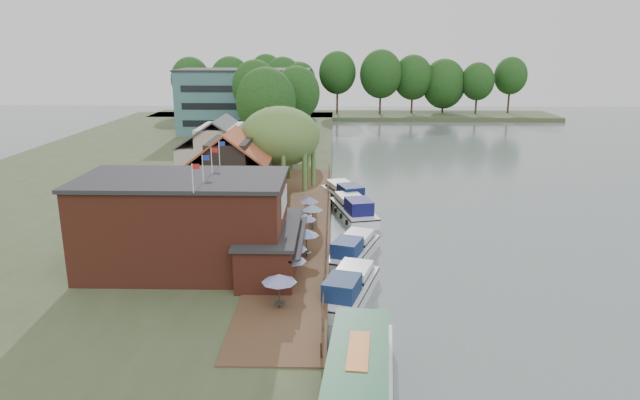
{
  "coord_description": "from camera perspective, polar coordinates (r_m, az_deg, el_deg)",
  "views": [
    {
      "loc": [
        -4.68,
        -41.98,
        17.74
      ],
      "look_at": [
        -6.0,
        12.0,
        3.0
      ],
      "focal_mm": 32.0,
      "sensor_mm": 36.0,
      "label": 1
    }
  ],
  "objects": [
    {
      "name": "umbrella_5",
      "position": [
        53.04,
        -0.77,
        -1.67
      ],
      "size": [
        1.99,
        1.99,
        2.38
      ],
      "primitive_type": null,
      "color": "navy",
      "rests_on": "quay_deck"
    },
    {
      "name": "tour_boat",
      "position": [
        29.99,
        3.75,
        -17.68
      ],
      "size": [
        4.95,
        13.54,
        2.89
      ],
      "primitive_type": null,
      "rotation": [
        0.0,
        0.0,
        -0.09
      ],
      "color": "silver",
      "rests_on": "ground"
    },
    {
      "name": "cruiser_2",
      "position": [
        60.16,
        3.37,
        -0.64
      ],
      "size": [
        5.79,
        10.93,
        2.55
      ],
      "primitive_type": null,
      "rotation": [
        0.0,
        0.0,
        0.24
      ],
      "color": "white",
      "rests_on": "ground"
    },
    {
      "name": "cottage_b",
      "position": [
        68.46,
        -9.87,
        4.53
      ],
      "size": [
        9.6,
        8.6,
        8.5
      ],
      "primitive_type": null,
      "color": "beige",
      "rests_on": "land_bank"
    },
    {
      "name": "umbrella_6",
      "position": [
        55.78,
        -1.1,
        -0.82
      ],
      "size": [
        1.99,
        1.99,
        2.38
      ],
      "primitive_type": null,
      "color": "navy",
      "rests_on": "quay_deck"
    },
    {
      "name": "bank_tree_1",
      "position": [
        91.03,
        -2.35,
        9.0
      ],
      "size": [
        7.32,
        7.32,
        13.65
      ],
      "primitive_type": null,
      "color": "#143811",
      "rests_on": "land_bank"
    },
    {
      "name": "bank_tree_4",
      "position": [
        127.46,
        -5.06,
        10.31
      ],
      "size": [
        6.59,
        6.59,
        11.72
      ],
      "primitive_type": null,
      "color": "#143811",
      "rests_on": "land_bank"
    },
    {
      "name": "umbrella_2",
      "position": [
        43.13,
        -2.89,
        -5.75
      ],
      "size": [
        2.45,
        2.45,
        2.38
      ],
      "primitive_type": null,
      "color": "navy",
      "rests_on": "quay_deck"
    },
    {
      "name": "bank_tree_3",
      "position": [
        119.95,
        -1.93,
        10.45
      ],
      "size": [
        6.06,
        6.06,
        13.38
      ],
      "primitive_type": null,
      "color": "#143811",
      "rests_on": "land_bank"
    },
    {
      "name": "willow",
      "position": [
        62.33,
        -3.99,
        4.57
      ],
      "size": [
        8.6,
        8.6,
        10.43
      ],
      "primitive_type": null,
      "color": "#476B2D",
      "rests_on": "land_bank"
    },
    {
      "name": "bank_tree_5",
      "position": [
        137.47,
        -3.71,
        11.2
      ],
      "size": [
        8.92,
        8.92,
        14.12
      ],
      "primitive_type": null,
      "color": "#143811",
      "rests_on": "land_bank"
    },
    {
      "name": "pub",
      "position": [
        44.02,
        -10.9,
        -2.32
      ],
      "size": [
        20.0,
        11.0,
        7.3
      ],
      "primitive_type": null,
      "color": "maroon",
      "rests_on": "land_bank"
    },
    {
      "name": "land_bank",
      "position": [
        82.85,
        -16.45,
        2.63
      ],
      "size": [
        50.0,
        140.0,
        1.0
      ],
      "primitive_type": "cube",
      "color": "#384728",
      "rests_on": "ground"
    },
    {
      "name": "quay_deck",
      "position": [
        54.69,
        -2.15,
        -2.51
      ],
      "size": [
        6.0,
        50.0,
        0.1
      ],
      "primitive_type": "cube",
      "color": "#47301E",
      "rests_on": "land_bank"
    },
    {
      "name": "umbrella_1",
      "position": [
        40.85,
        -2.86,
        -6.98
      ],
      "size": [
        2.16,
        2.16,
        2.38
      ],
      "primitive_type": null,
      "color": "navy",
      "rests_on": "quay_deck"
    },
    {
      "name": "ground",
      "position": [
        45.81,
        7.22,
        -7.64
      ],
      "size": [
        260.0,
        260.0,
        0.0
      ],
      "primitive_type": "plane",
      "color": "#54615F",
      "rests_on": "ground"
    },
    {
      "name": "hotel_block",
      "position": [
        113.8,
        -7.47,
        9.8
      ],
      "size": [
        25.4,
        12.4,
        12.3
      ],
      "primitive_type": null,
      "color": "#38666B",
      "rests_on": "land_bank"
    },
    {
      "name": "bank_tree_2",
      "position": [
        101.78,
        -6.43,
        9.78
      ],
      "size": [
        8.1,
        8.1,
        14.35
      ],
      "primitive_type": null,
      "color": "#143811",
      "rests_on": "land_bank"
    },
    {
      "name": "cruiser_3",
      "position": [
        66.1,
        2.49,
        0.81
      ],
      "size": [
        6.44,
        10.76,
        2.49
      ],
      "primitive_type": null,
      "rotation": [
        0.0,
        0.0,
        0.33
      ],
      "color": "silver",
      "rests_on": "ground"
    },
    {
      "name": "umbrella_0",
      "position": [
        37.54,
        -4.08,
        -9.08
      ],
      "size": [
        2.33,
        2.33,
        2.38
      ],
      "primitive_type": null,
      "color": "navy",
      "rests_on": "quay_deck"
    },
    {
      "name": "umbrella_3",
      "position": [
        46.12,
        -1.35,
        -4.31
      ],
      "size": [
        2.03,
        2.03,
        2.38
      ],
      "primitive_type": null,
      "color": "#1B3B95",
      "rests_on": "quay_deck"
    },
    {
      "name": "swan",
      "position": [
        33.25,
        4.57,
        -16.59
      ],
      "size": [
        0.44,
        0.44,
        0.44
      ],
      "primitive_type": "sphere",
      "color": "white",
      "rests_on": "ground"
    },
    {
      "name": "bank_tree_0",
      "position": [
        84.22,
        -5.4,
        8.48
      ],
      "size": [
        8.7,
        8.7,
        13.76
      ],
      "primitive_type": null,
      "color": "#143811",
      "rests_on": "land_bank"
    },
    {
      "name": "cruiser_1",
      "position": [
        48.82,
        3.34,
        -4.65
      ],
      "size": [
        5.88,
        9.86,
        2.25
      ],
      "primitive_type": null,
      "rotation": [
        0.0,
        0.0,
        -0.33
      ],
      "color": "silver",
      "rests_on": "ground"
    },
    {
      "name": "cottage_c",
      "position": [
        76.58,
        -5.64,
        5.81
      ],
      "size": [
        7.6,
        7.6,
        8.5
      ],
      "primitive_type": null,
      "color": "black",
      "rests_on": "land_bank"
    },
    {
      "name": "cruiser_0",
      "position": [
        41.26,
        2.89,
        -8.41
      ],
      "size": [
        5.72,
        10.28,
        2.37
      ],
      "primitive_type": null,
      "rotation": [
        0.0,
        0.0,
        -0.28
      ],
      "color": "silver",
      "rests_on": "ground"
    },
    {
      "name": "quay_rail",
      "position": [
        54.94,
        0.69,
        -1.93
      ],
      "size": [
        0.2,
        49.0,
        1.0
      ],
      "primitive_type": null,
      "color": "black",
      "rests_on": "land_bank"
    },
    {
      "name": "cottage_a",
      "position": [
        58.27,
        -8.84,
        2.71
      ],
      "size": [
        8.6,
        7.6,
        8.5
      ],
      "primitive_type": null,
      "color": "black",
      "rests_on": "land_bank"
    },
    {
      "name": "umbrella_4",
      "position": [
        50.16,
        -1.49,
        -2.68
      ],
      "size": [
        2.03,
        2.03,
        2.38
      ],
      "primitive_type": null,
      "color": "navy",
      "rests_on": "quay_deck"
    }
  ]
}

